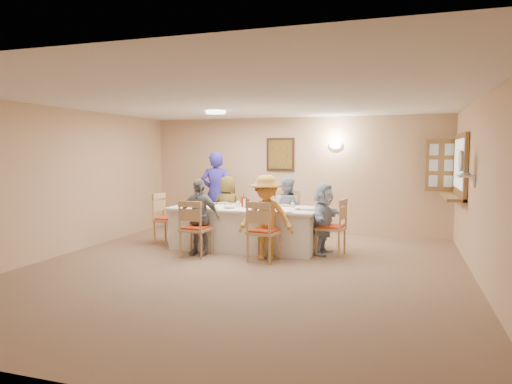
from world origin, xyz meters
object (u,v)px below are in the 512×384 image
(chair_back_left, at_px, (230,217))
(diner_front_left, at_px, (199,217))
(serving_hatch, at_px, (461,167))
(diner_right_end, at_px, (323,219))
(condiment_ketchup, at_px, (244,200))
(chair_front_left, at_px, (196,228))
(chair_front_right, at_px, (264,231))
(chair_back_right, at_px, (288,217))
(diner_back_left, at_px, (228,208))
(desk_fan, at_px, (464,166))
(diner_back_right, at_px, (286,211))
(chair_right_end, at_px, (331,226))
(dining_table, at_px, (245,228))
(caregiver, at_px, (216,193))
(diner_front_right, at_px, (266,218))
(chair_left_end, at_px, (169,219))

(chair_back_left, relative_size, diner_front_left, 0.68)
(serving_hatch, distance_m, diner_front_left, 4.61)
(chair_back_left, bearing_deg, diner_right_end, -21.85)
(condiment_ketchup, bearing_deg, chair_front_left, -124.95)
(chair_front_right, bearing_deg, chair_front_left, 9.67)
(chair_back_right, xyz_separation_m, diner_back_left, (-1.20, -0.12, 0.14))
(desk_fan, relative_size, diner_back_right, 0.23)
(serving_hatch, height_order, chair_right_end, serving_hatch)
(chair_front_right, bearing_deg, dining_table, -43.46)
(chair_back_left, distance_m, chair_right_end, 2.29)
(chair_back_left, bearing_deg, caregiver, 141.88)
(chair_front_left, xyz_separation_m, chair_right_end, (2.15, 0.80, 0.01))
(chair_front_right, bearing_deg, diner_front_right, -80.33)
(caregiver, bearing_deg, desk_fan, 146.48)
(diner_front_right, xyz_separation_m, condiment_ketchup, (-0.63, 0.69, 0.19))
(chair_back_right, bearing_deg, dining_table, -135.45)
(condiment_ketchup, bearing_deg, dining_table, -22.18)
(diner_back_right, bearing_deg, chair_back_right, -82.83)
(dining_table, distance_m, caregiver, 1.64)
(dining_table, relative_size, chair_front_left, 2.76)
(diner_right_end, bearing_deg, diner_back_right, 58.35)
(chair_left_end, bearing_deg, chair_right_end, -86.60)
(diner_back_right, bearing_deg, chair_front_left, 58.13)
(desk_fan, xyz_separation_m, chair_left_end, (-5.09, 0.45, -1.07))
(chair_right_end, relative_size, caregiver, 0.55)
(chair_left_end, bearing_deg, desk_fan, -91.61)
(chair_front_right, distance_m, diner_back_left, 1.91)
(diner_front_right, distance_m, condiment_ketchup, 0.96)
(chair_front_left, xyz_separation_m, diner_back_right, (1.20, 1.48, 0.16))
(chair_front_left, bearing_deg, dining_table, -124.67)
(chair_front_right, distance_m, diner_right_end, 1.15)
(diner_back_left, xyz_separation_m, caregiver, (-0.45, 0.47, 0.24))
(chair_front_right, height_order, diner_front_right, diner_front_right)
(desk_fan, relative_size, diner_front_right, 0.22)
(chair_front_left, distance_m, condiment_ketchup, 1.07)
(chair_right_end, relative_size, diner_front_left, 0.75)
(chair_back_left, xyz_separation_m, diner_front_left, (0.00, -1.48, 0.21))
(diner_right_end, bearing_deg, condiment_ketchup, 97.51)
(desk_fan, distance_m, chair_right_end, 2.30)
(dining_table, bearing_deg, chair_front_right, -53.13)
(chair_right_end, bearing_deg, chair_front_right, -42.46)
(diner_back_left, bearing_deg, caregiver, -48.30)
(chair_back_left, distance_m, diner_front_right, 1.92)
(chair_left_end, xyz_separation_m, diner_back_right, (2.15, 0.68, 0.15))
(chair_front_right, relative_size, diner_right_end, 0.81)
(chair_front_right, bearing_deg, diner_right_end, -126.04)
(chair_right_end, height_order, caregiver, caregiver)
(dining_table, distance_m, chair_back_right, 1.01)
(chair_back_right, distance_m, chair_front_right, 1.60)
(chair_front_left, distance_m, chair_left_end, 1.24)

